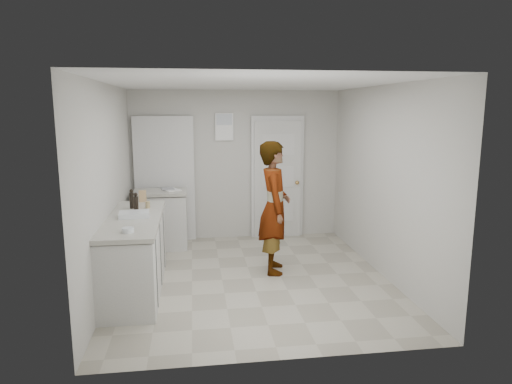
{
  "coord_description": "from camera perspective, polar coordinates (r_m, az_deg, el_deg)",
  "views": [
    {
      "loc": [
        -0.72,
        -5.64,
        2.2
      ],
      "look_at": [
        0.11,
        0.4,
        1.08
      ],
      "focal_mm": 32.0,
      "sensor_mm": 36.0,
      "label": 1
    }
  ],
  "objects": [
    {
      "name": "oil_cruet_b",
      "position": [
        6.1,
        -15.28,
        -0.88
      ],
      "size": [
        0.06,
        0.06,
        0.25
      ],
      "color": "black",
      "rests_on": "main_counter"
    },
    {
      "name": "oil_cruet_a",
      "position": [
        5.96,
        -14.77,
        -1.21
      ],
      "size": [
        0.06,
        0.06,
        0.23
      ],
      "color": "black",
      "rests_on": "main_counter"
    },
    {
      "name": "side_counter",
      "position": [
        7.43,
        -11.74,
        -3.61
      ],
      "size": [
        0.84,
        0.61,
        0.93
      ],
      "color": "silver",
      "rests_on": "ground"
    },
    {
      "name": "room_shell",
      "position": [
        7.71,
        -3.71,
        1.61
      ],
      "size": [
        4.0,
        4.0,
        4.0
      ],
      "color": "#B6B4AC",
      "rests_on": "ground"
    },
    {
      "name": "ground",
      "position": [
        6.1,
        -0.55,
        -10.73
      ],
      "size": [
        4.0,
        4.0,
        0.0
      ],
      "primitive_type": "plane",
      "color": "gray",
      "rests_on": "ground"
    },
    {
      "name": "papers",
      "position": [
        7.35,
        -10.54,
        0.28
      ],
      "size": [
        0.34,
        0.36,
        0.01
      ],
      "primitive_type": "cube",
      "rotation": [
        0.0,
        0.0,
        0.52
      ],
      "color": "white",
      "rests_on": "side_counter"
    },
    {
      "name": "cake_mix_box",
      "position": [
        6.49,
        -14.0,
        -0.51
      ],
      "size": [
        0.11,
        0.07,
        0.16
      ],
      "primitive_type": "cube",
      "rotation": [
        0.0,
        0.0,
        0.26
      ],
      "color": "#A17E50",
      "rests_on": "main_counter"
    },
    {
      "name": "person",
      "position": [
        6.12,
        2.31,
        -1.95
      ],
      "size": [
        0.5,
        0.7,
        1.78
      ],
      "primitive_type": "imported",
      "rotation": [
        0.0,
        0.0,
        1.45
      ],
      "color": "silver",
      "rests_on": "ground"
    },
    {
      "name": "baking_dish",
      "position": [
        5.63,
        -14.97,
        -2.74
      ],
      "size": [
        0.37,
        0.28,
        0.06
      ],
      "rotation": [
        0.0,
        0.0,
        0.09
      ],
      "color": "silver",
      "rests_on": "main_counter"
    },
    {
      "name": "spice_jar",
      "position": [
        6.09,
        -13.38,
        -1.55
      ],
      "size": [
        0.06,
        0.06,
        0.09
      ],
      "primitive_type": "cylinder",
      "color": "tan",
      "rests_on": "main_counter"
    },
    {
      "name": "egg_bowl",
      "position": [
        4.96,
        -15.71,
        -4.59
      ],
      "size": [
        0.13,
        0.13,
        0.05
      ],
      "color": "silver",
      "rests_on": "main_counter"
    },
    {
      "name": "main_counter",
      "position": [
        5.77,
        -14.86,
        -7.84
      ],
      "size": [
        0.64,
        1.96,
        0.93
      ],
      "color": "silver",
      "rests_on": "ground"
    }
  ]
}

